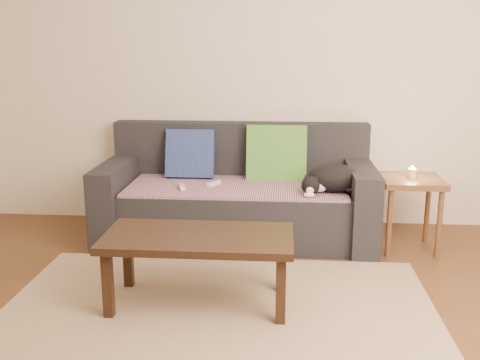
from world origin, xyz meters
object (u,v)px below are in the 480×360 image
Objects in this scene: sofa at (237,198)px; cat at (332,179)px; side_table at (411,191)px; coffee_table at (198,244)px; wii_remote_b at (214,183)px; wii_remote_a at (182,187)px.

cat is (0.71, -0.23, 0.23)m from sofa.
sofa is 1.32m from side_table.
coffee_table is (-0.84, -1.02, -0.16)m from cat.
side_table reaches higher than wii_remote_b.
side_table is (1.30, -0.20, 0.14)m from sofa.
cat is at bearing -106.23° from wii_remote_a.
coffee_table is at bearing -143.48° from side_table.
sofa is 0.25m from wii_remote_b.
wii_remote_a is 0.14× the size of coffee_table.
coffee_table is at bearing -95.55° from sofa.
sofa reaches higher than wii_remote_b.
sofa is at bearing 162.85° from cat.
cat reaches higher than wii_remote_b.
sofa is at bearing -34.18° from wii_remote_b.
wii_remote_a is 0.26m from wii_remote_b.
side_table is at bearing 4.04° from cat.
wii_remote_b reaches higher than coffee_table.
coffee_table is at bearing -152.84° from wii_remote_b.
wii_remote_a is 1.00× the size of wii_remote_b.
wii_remote_a reaches higher than coffee_table.
wii_remote_a is (-0.40, -0.23, 0.15)m from sofa.
wii_remote_a is at bearing -179.16° from cat.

